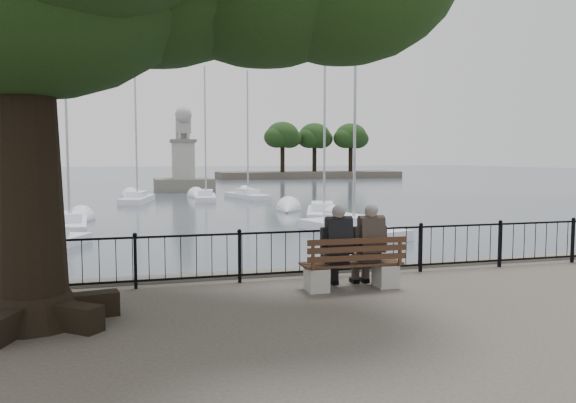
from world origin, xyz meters
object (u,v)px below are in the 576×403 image
object	(u,v)px
person_right	(368,249)
lion_monument	(183,170)
bench	(352,271)
person_left	(336,250)

from	to	relation	value
person_right	lion_monument	world-z (taller)	lion_monument
person_right	lion_monument	xyz separation A→B (m)	(0.70, 48.46, 0.41)
bench	person_left	size ratio (longest dim) A/B	1.20
person_left	lion_monument	size ratio (longest dim) A/B	0.19
bench	person_right	bearing A→B (deg)	16.91
person_right	lion_monument	bearing A→B (deg)	89.18
person_left	person_right	bearing A→B (deg)	-0.60
person_left	person_right	world-z (taller)	same
person_right	lion_monument	distance (m)	48.47
person_left	lion_monument	world-z (taller)	lion_monument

